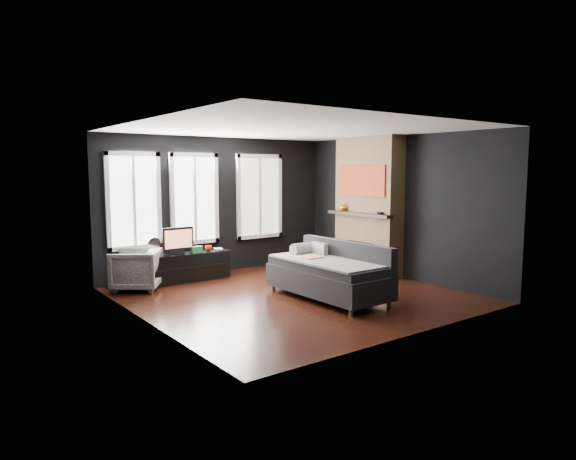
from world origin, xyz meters
TOP-DOWN VIEW (x-y plane):
  - floor at (0.00, 0.00)m, footprint 5.00×5.00m
  - ceiling at (0.00, 0.00)m, footprint 5.00×5.00m
  - wall_back at (0.00, 2.50)m, footprint 5.00×0.02m
  - wall_left at (-2.50, 0.00)m, footprint 0.02×5.00m
  - wall_right at (2.50, 0.00)m, footprint 0.02×5.00m
  - windows at (-0.45, 2.46)m, footprint 4.00×0.16m
  - fireplace at (2.30, 0.60)m, footprint 0.70×1.62m
  - sofa at (0.31, -0.48)m, footprint 1.06×2.12m
  - stripe_pillow at (0.54, -0.00)m, footprint 0.11×0.36m
  - armchair at (-1.95, 1.91)m, footprint 1.01×1.03m
  - media_console at (-0.89, 2.10)m, footprint 1.54×0.50m
  - monitor at (-1.09, 2.07)m, footprint 0.63×0.16m
  - desk_fan at (-1.53, 2.13)m, footprint 0.25×0.25m
  - mug at (-0.48, 2.07)m, footprint 0.14×0.12m
  - book at (-0.31, 2.16)m, footprint 0.16×0.07m
  - storage_box at (-0.74, 2.03)m, footprint 0.21×0.13m
  - mantel_vase at (2.05, 1.05)m, footprint 0.18×0.19m
  - mantel_clock at (2.05, 0.05)m, footprint 0.14×0.14m

SIDE VIEW (x-z plane):
  - floor at x=0.00m, z-range 0.00..0.00m
  - media_console at x=-0.89m, z-range 0.00..0.53m
  - armchair at x=-1.95m, z-range 0.00..0.78m
  - sofa at x=0.31m, z-range 0.00..0.91m
  - storage_box at x=-0.74m, z-range 0.53..0.64m
  - mug at x=-0.48m, z-range 0.53..0.66m
  - book at x=-0.31m, z-range 0.53..0.74m
  - stripe_pillow at x=0.54m, z-range 0.48..0.83m
  - desk_fan at x=-1.53m, z-range 0.53..0.88m
  - monitor at x=-1.09m, z-range 0.53..1.08m
  - mantel_clock at x=2.05m, z-range 1.23..1.27m
  - mantel_vase at x=2.05m, z-range 1.23..1.40m
  - wall_back at x=0.00m, z-range 0.00..2.70m
  - wall_left at x=-2.50m, z-range 0.00..2.70m
  - wall_right at x=2.50m, z-range 0.00..2.70m
  - fireplace at x=2.30m, z-range 0.00..2.70m
  - windows at x=-0.45m, z-range 1.50..3.26m
  - ceiling at x=0.00m, z-range 2.70..2.70m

